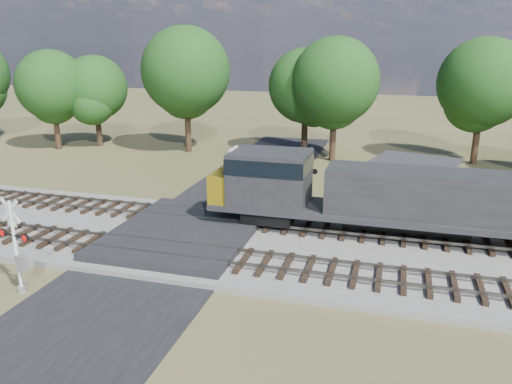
% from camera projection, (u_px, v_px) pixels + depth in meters
% --- Properties ---
extents(ground, '(160.00, 160.00, 0.00)m').
position_uv_depth(ground, '(181.00, 243.00, 25.64)').
color(ground, '#454525').
rests_on(ground, ground).
extents(ballast_bed, '(140.00, 10.00, 0.30)m').
position_uv_depth(ballast_bed, '(381.00, 258.00, 23.44)').
color(ballast_bed, gray).
rests_on(ballast_bed, ground).
extents(road, '(7.00, 60.00, 0.08)m').
position_uv_depth(road, '(181.00, 242.00, 25.63)').
color(road, black).
rests_on(road, ground).
extents(crossing_panel, '(7.00, 9.00, 0.62)m').
position_uv_depth(crossing_panel, '(185.00, 234.00, 26.01)').
color(crossing_panel, '#262628').
rests_on(crossing_panel, ground).
extents(track_near, '(140.00, 2.60, 0.33)m').
position_uv_depth(track_near, '(225.00, 258.00, 22.86)').
color(track_near, black).
rests_on(track_near, ballast_bed).
extents(track_far, '(140.00, 2.60, 0.33)m').
position_uv_depth(track_far, '(255.00, 222.00, 27.47)').
color(track_far, black).
rests_on(track_far, ballast_bed).
extents(crossing_signal_near, '(1.64, 0.44, 4.09)m').
position_uv_depth(crossing_signal_near, '(18.00, 255.00, 20.04)').
color(crossing_signal_near, silver).
rests_on(crossing_signal_near, ground).
extents(crossing_signal_far, '(1.55, 0.34, 3.85)m').
position_uv_depth(crossing_signal_far, '(303.00, 183.00, 30.63)').
color(crossing_signal_far, silver).
rests_on(crossing_signal_far, ground).
extents(equipment_shed, '(5.73, 5.73, 3.17)m').
position_uv_depth(equipment_shed, '(411.00, 187.00, 29.74)').
color(equipment_shed, '#4D2D21').
rests_on(equipment_shed, ground).
extents(treeline, '(83.88, 11.21, 11.40)m').
position_uv_depth(treeline, '(356.00, 84.00, 41.25)').
color(treeline, black).
rests_on(treeline, ground).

